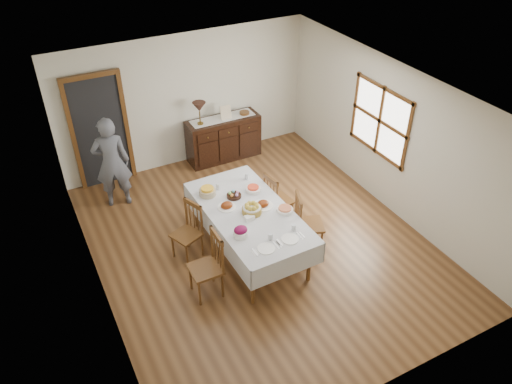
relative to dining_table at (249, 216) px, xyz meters
name	(u,v)px	position (x,y,z in m)	size (l,w,h in m)	color
ground	(259,243)	(0.23, 0.11, -0.71)	(6.00, 6.00, 0.00)	brown
room_shell	(237,146)	(0.09, 0.53, 0.93)	(5.02, 6.02, 2.65)	silver
dining_table	(249,216)	(0.00, 0.00, 0.00)	(1.23, 2.36, 0.80)	silver
chair_left_near	(209,265)	(-0.89, -0.52, -0.19)	(0.43, 0.43, 1.03)	#593517
chair_left_far	(189,230)	(-0.85, 0.36, -0.23)	(0.52, 0.52, 0.95)	#593517
chair_right_near	(306,222)	(0.84, -0.33, -0.19)	(0.55, 0.55, 1.02)	#593517
chair_right_far	(277,199)	(0.75, 0.45, -0.22)	(0.45, 0.45, 0.96)	#593517
sideboard	(224,138)	(0.86, 2.82, -0.26)	(1.48, 0.54, 0.89)	black
person	(111,160)	(-1.49, 2.27, 0.20)	(0.57, 0.36, 1.82)	#52555F
bread_basket	(252,209)	(0.02, -0.06, 0.17)	(0.30, 0.30, 0.17)	olive
egg_basket	(234,195)	(-0.04, 0.43, 0.13)	(0.23, 0.23, 0.10)	black
ham_platter_a	(227,206)	(-0.26, 0.24, 0.12)	(0.29, 0.29, 0.11)	white
ham_platter_b	(263,204)	(0.25, 0.02, 0.12)	(0.32, 0.32, 0.11)	white
beet_bowl	(241,232)	(-0.36, -0.46, 0.16)	(0.22, 0.22, 0.16)	white
carrot_bowl	(253,189)	(0.30, 0.43, 0.13)	(0.24, 0.24, 0.09)	white
pineapple_bowl	(207,192)	(-0.38, 0.68, 0.16)	(0.27, 0.27, 0.14)	tan
casserole_dish	(285,210)	(0.48, -0.26, 0.13)	(0.25, 0.25, 0.08)	white
butter_dish	(249,218)	(-0.09, -0.20, 0.13)	(0.14, 0.09, 0.07)	white
setting_left	(267,245)	(-0.13, -0.82, 0.11)	(0.42, 0.31, 0.10)	white
setting_right	(291,235)	(0.26, -0.80, 0.11)	(0.42, 0.31, 0.10)	white
glass_far_a	(218,186)	(-0.17, 0.74, 0.15)	(0.06, 0.06, 0.11)	silver
glass_far_b	(247,176)	(0.37, 0.79, 0.15)	(0.07, 0.07, 0.11)	silver
runner	(222,118)	(0.86, 2.85, 0.19)	(1.30, 0.35, 0.01)	silver
table_lamp	(199,108)	(0.38, 2.81, 0.54)	(0.26, 0.26, 0.46)	brown
picture_frame	(226,113)	(0.91, 2.78, 0.32)	(0.22, 0.08, 0.28)	beige
deco_bowl	(244,113)	(1.33, 2.80, 0.21)	(0.20, 0.20, 0.06)	#593517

